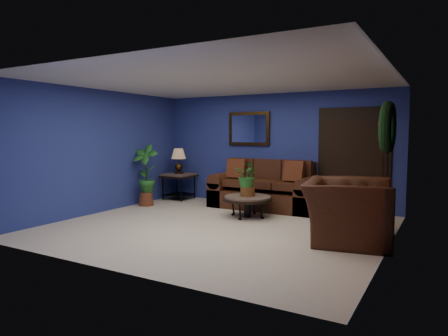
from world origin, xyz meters
The scene contains 18 objects.
floor centered at (0.00, 0.00, 0.00)m, with size 5.50×5.50×0.00m, color beige.
wall_back centered at (0.00, 2.50, 1.25)m, with size 5.50×0.04×2.50m, color navy.
wall_left centered at (-2.75, 0.00, 1.25)m, with size 0.04×5.00×2.50m, color navy.
wall_right_brick centered at (2.75, 0.00, 1.25)m, with size 0.04×5.00×2.50m, color brown.
ceiling centered at (0.00, 0.00, 2.50)m, with size 5.50×5.00×0.02m, color silver.
crown_molding centered at (2.72, 0.00, 2.43)m, with size 0.03×5.00×0.14m, color white.
wall_mirror centered at (-0.60, 2.46, 1.72)m, with size 1.02×0.06×0.77m, color #412A10.
closet_door centered at (1.75, 2.47, 1.05)m, with size 1.44×0.06×2.18m, color black.
wreath centered at (2.69, 0.05, 1.70)m, with size 0.72×0.72×0.16m, color black.
sofa centered at (0.00, 2.09, 0.34)m, with size 2.32×1.00×1.04m.
coffee_table centered at (0.09, 1.01, 0.35)m, with size 0.95×0.95×0.41m.
end_table centered at (-2.30, 2.05, 0.49)m, with size 0.70×0.70×0.64m.
table_lamp centered at (-2.30, 2.05, 1.02)m, with size 0.35×0.35×0.59m.
side_chair centered at (0.53, 2.12, 0.51)m, with size 0.45×0.45×0.90m.
armchair centered at (2.15, 0.22, 0.46)m, with size 1.41×1.23×0.92m, color #442313.
coffee_plant centered at (0.09, 1.01, 0.77)m, with size 0.51×0.45×0.67m.
floor_plant centered at (2.35, 0.50, 0.43)m, with size 0.38×0.30×0.82m.
tall_plant centered at (-2.45, 1.01, 0.74)m, with size 0.64×0.47×1.38m.
Camera 1 is at (3.44, -5.84, 1.62)m, focal length 32.00 mm.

